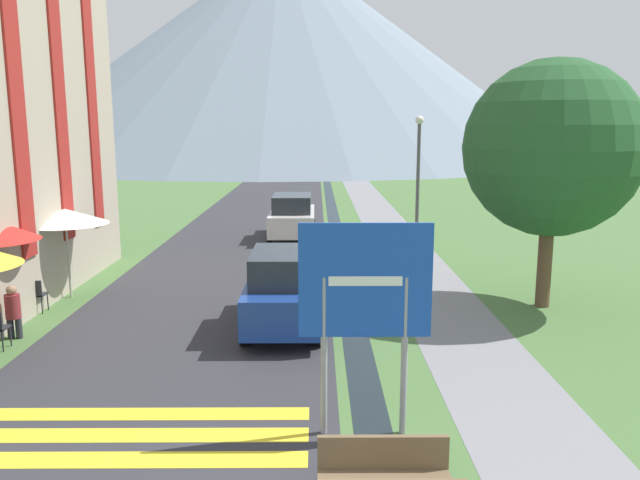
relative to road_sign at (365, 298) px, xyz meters
name	(u,v)px	position (x,y,z in m)	size (l,w,h in m)	color
ground_plane	(308,239)	(-1.04, 16.32, -2.12)	(160.00, 160.00, 0.00)	#476B38
road	(266,208)	(-3.54, 26.32, -2.11)	(6.40, 60.00, 0.01)	#2D2D33
footpath	(374,207)	(2.56, 26.32, -2.11)	(2.20, 60.00, 0.01)	slate
drainage_channel	(332,208)	(0.16, 26.32, -2.12)	(0.60, 60.00, 0.00)	black
crosswalk_marking	(128,435)	(-3.54, -0.05, -2.11)	(5.44, 1.84, 0.01)	yellow
mountain_distant	(283,52)	(-5.43, 82.32, 12.59)	(79.96, 79.96, 29.41)	slate
road_sign	(365,298)	(0.00, 0.00, 0.00)	(1.94, 0.11, 3.23)	gray
parked_car_near	(284,290)	(-1.44, 5.01, -1.21)	(1.75, 3.84, 1.82)	navy
parked_car_far	(292,217)	(-1.69, 16.53, -1.21)	(1.88, 4.18, 1.82)	silver
cafe_chair_middle	(5,309)	(-7.73, 4.82, -1.60)	(0.40, 0.40, 0.85)	#232328
cafe_chair_far_right	(36,293)	(-7.64, 6.20, -1.60)	(0.40, 0.40, 0.85)	#232328
cafe_umbrella_rear_white	(65,217)	(-7.36, 7.63, 0.09)	(2.23, 2.23, 2.42)	#B7B2A8
person_seated_far	(13,309)	(-7.29, 4.33, -1.45)	(0.32, 0.32, 1.20)	#282833
streetlamp	(418,176)	(2.69, 12.05, 0.80)	(0.28, 0.28, 4.89)	#515156
tree_by_path	(552,149)	(5.11, 6.73, 1.91)	(4.36, 4.36, 6.21)	brown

